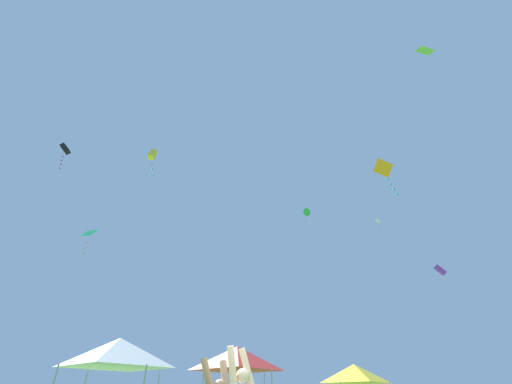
% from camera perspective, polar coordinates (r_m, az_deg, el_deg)
% --- Properties ---
extents(canopy_tent_white, '(3.10, 3.10, 3.31)m').
position_cam_1_polar(canopy_tent_white, '(14.59, -22.60, -24.06)').
color(canopy_tent_white, '#9E9EA3').
rests_on(canopy_tent_white, ground).
extents(canopy_tent_red, '(3.41, 3.41, 3.65)m').
position_cam_1_polar(canopy_tent_red, '(18.61, -3.28, -26.56)').
color(canopy_tent_red, '#9E9EA3').
rests_on(canopy_tent_red, ground).
extents(canopy_tent_yellow, '(2.76, 2.76, 2.96)m').
position_cam_1_polar(canopy_tent_yellow, '(20.64, 16.59, -27.66)').
color(canopy_tent_yellow, '#9E9EA3').
rests_on(canopy_tent_yellow, ground).
extents(kite_lime_diamond, '(1.16, 1.18, 0.84)m').
position_cam_1_polar(kite_lime_diamond, '(27.67, 27.10, 20.89)').
color(kite_lime_diamond, '#75D138').
extents(kite_cyan_diamond, '(1.34, 1.13, 2.58)m').
position_cam_1_polar(kite_cyan_diamond, '(38.24, -26.76, -6.37)').
color(kite_cyan_diamond, '#2DB7CC').
extents(kite_purple_box, '(0.91, 0.62, 0.92)m').
position_cam_1_polar(kite_purple_box, '(32.19, 29.03, -11.63)').
color(kite_purple_box, purple).
extents(kite_orange_diamond, '(1.29, 1.33, 2.08)m').
position_cam_1_polar(kite_orange_diamond, '(19.02, 21.06, 3.68)').
color(kite_orange_diamond, orange).
extents(kite_white_box, '(0.54, 0.39, 1.30)m').
position_cam_1_polar(kite_white_box, '(34.41, 20.21, -4.65)').
color(kite_white_box, white).
extents(kite_green_delta, '(0.94, 1.00, 1.79)m').
position_cam_1_polar(kite_green_delta, '(34.45, 8.74, -3.48)').
color(kite_green_delta, green).
extents(kite_black_box, '(1.04, 0.66, 2.50)m').
position_cam_1_polar(kite_black_box, '(34.53, -29.92, 6.33)').
color(kite_black_box, black).
extents(kite_yellow_box, '(0.50, 0.66, 1.88)m').
position_cam_1_polar(kite_yellow_box, '(20.23, -17.33, 6.04)').
color(kite_yellow_box, yellow).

